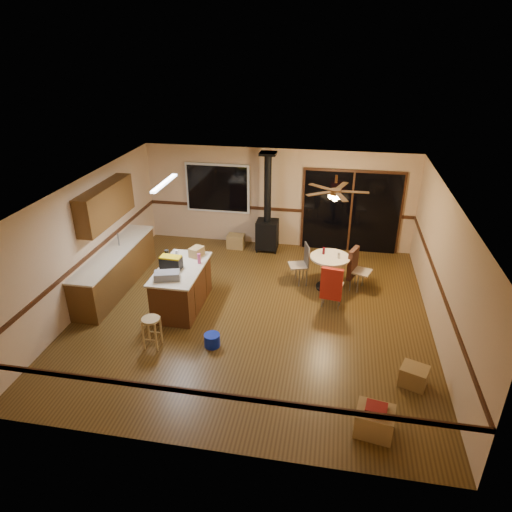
% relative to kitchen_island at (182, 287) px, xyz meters
% --- Properties ---
extents(floor, '(7.00, 7.00, 0.00)m').
position_rel_kitchen_island_xyz_m(floor, '(1.50, 0.00, -0.45)').
color(floor, '#533917').
rests_on(floor, ground).
extents(ceiling, '(7.00, 7.00, 0.00)m').
position_rel_kitchen_island_xyz_m(ceiling, '(1.50, 0.00, 2.15)').
color(ceiling, silver).
rests_on(ceiling, ground).
extents(wall_back, '(7.00, 0.00, 7.00)m').
position_rel_kitchen_island_xyz_m(wall_back, '(1.50, 3.50, 0.85)').
color(wall_back, tan).
rests_on(wall_back, ground).
extents(wall_front, '(7.00, 0.00, 7.00)m').
position_rel_kitchen_island_xyz_m(wall_front, '(1.50, -3.50, 0.85)').
color(wall_front, tan).
rests_on(wall_front, ground).
extents(wall_left, '(0.00, 7.00, 7.00)m').
position_rel_kitchen_island_xyz_m(wall_left, '(-2.00, 0.00, 0.85)').
color(wall_left, tan).
rests_on(wall_left, ground).
extents(wall_right, '(0.00, 7.00, 7.00)m').
position_rel_kitchen_island_xyz_m(wall_right, '(5.00, 0.00, 0.85)').
color(wall_right, tan).
rests_on(wall_right, ground).
extents(chair_rail, '(7.00, 7.00, 0.08)m').
position_rel_kitchen_island_xyz_m(chair_rail, '(1.50, 0.00, 0.55)').
color(chair_rail, '#3A1D0E').
rests_on(chair_rail, ground).
extents(window, '(1.72, 0.10, 1.32)m').
position_rel_kitchen_island_xyz_m(window, '(-0.10, 3.45, 1.05)').
color(window, black).
rests_on(window, ground).
extents(sliding_door, '(2.52, 0.10, 2.10)m').
position_rel_kitchen_island_xyz_m(sliding_door, '(3.40, 3.45, 0.60)').
color(sliding_door, black).
rests_on(sliding_door, ground).
extents(lower_cabinets, '(0.60, 3.00, 0.86)m').
position_rel_kitchen_island_xyz_m(lower_cabinets, '(-1.70, 0.50, -0.02)').
color(lower_cabinets, '#593716').
rests_on(lower_cabinets, ground).
extents(countertop, '(0.64, 3.04, 0.04)m').
position_rel_kitchen_island_xyz_m(countertop, '(-1.70, 0.50, 0.43)').
color(countertop, beige).
rests_on(countertop, lower_cabinets).
extents(upper_cabinets, '(0.35, 2.00, 0.80)m').
position_rel_kitchen_island_xyz_m(upper_cabinets, '(-1.83, 0.70, 1.45)').
color(upper_cabinets, '#593716').
rests_on(upper_cabinets, ground).
extents(kitchen_island, '(0.88, 1.68, 0.90)m').
position_rel_kitchen_island_xyz_m(kitchen_island, '(0.00, 0.00, 0.00)').
color(kitchen_island, '#4F2913').
rests_on(kitchen_island, ground).
extents(wood_stove, '(0.55, 0.50, 2.52)m').
position_rel_kitchen_island_xyz_m(wood_stove, '(1.30, 3.05, 0.28)').
color(wood_stove, black).
rests_on(wood_stove, ground).
extents(ceiling_fan, '(0.24, 0.24, 0.55)m').
position_rel_kitchen_island_xyz_m(ceiling_fan, '(2.96, 1.32, 1.76)').
color(ceiling_fan, brown).
rests_on(ceiling_fan, ceiling).
extents(fluorescent_strip, '(0.10, 1.20, 0.04)m').
position_rel_kitchen_island_xyz_m(fluorescent_strip, '(-0.30, 0.30, 2.11)').
color(fluorescent_strip, white).
rests_on(fluorescent_strip, ceiling).
extents(toolbox_grey, '(0.54, 0.39, 0.15)m').
position_rel_kitchen_island_xyz_m(toolbox_grey, '(-0.09, -0.50, 0.52)').
color(toolbox_grey, slate).
rests_on(toolbox_grey, kitchen_island).
extents(toolbox_black, '(0.44, 0.25, 0.23)m').
position_rel_kitchen_island_xyz_m(toolbox_black, '(-0.17, -0.05, 0.56)').
color(toolbox_black, black).
rests_on(toolbox_black, kitchen_island).
extents(toolbox_yellow_lid, '(0.43, 0.24, 0.03)m').
position_rel_kitchen_island_xyz_m(toolbox_yellow_lid, '(-0.17, -0.05, 0.70)').
color(toolbox_yellow_lid, gold).
rests_on(toolbox_yellow_lid, toolbox_black).
extents(box_on_island, '(0.31, 0.36, 0.20)m').
position_rel_kitchen_island_xyz_m(box_on_island, '(0.17, 0.58, 0.55)').
color(box_on_island, '#9C7A45').
rests_on(box_on_island, kitchen_island).
extents(bottle_dark, '(0.10, 0.10, 0.30)m').
position_rel_kitchen_island_xyz_m(bottle_dark, '(-0.32, 0.14, 0.60)').
color(bottle_dark, black).
rests_on(bottle_dark, kitchen_island).
extents(bottle_pink, '(0.08, 0.08, 0.22)m').
position_rel_kitchen_island_xyz_m(bottle_pink, '(0.32, 0.26, 0.56)').
color(bottle_pink, '#D84C8C').
rests_on(bottle_pink, kitchen_island).
extents(bottle_white, '(0.08, 0.08, 0.20)m').
position_rel_kitchen_island_xyz_m(bottle_white, '(-0.19, 0.37, 0.55)').
color(bottle_white, white).
rests_on(bottle_white, kitchen_island).
extents(bar_stool, '(0.39, 0.39, 0.60)m').
position_rel_kitchen_island_xyz_m(bar_stool, '(-0.10, -1.42, -0.15)').
color(bar_stool, tan).
rests_on(bar_stool, floor).
extents(blue_bucket, '(0.33, 0.33, 0.24)m').
position_rel_kitchen_island_xyz_m(blue_bucket, '(0.96, -1.22, -0.33)').
color(blue_bucket, '#0D23BB').
rests_on(blue_bucket, floor).
extents(dining_table, '(0.87, 0.87, 0.78)m').
position_rel_kitchen_island_xyz_m(dining_table, '(2.96, 1.32, 0.08)').
color(dining_table, black).
rests_on(dining_table, ground).
extents(glass_red, '(0.07, 0.07, 0.16)m').
position_rel_kitchen_island_xyz_m(glass_red, '(2.81, 1.42, 0.41)').
color(glass_red, '#590C14').
rests_on(glass_red, dining_table).
extents(glass_cream, '(0.06, 0.06, 0.13)m').
position_rel_kitchen_island_xyz_m(glass_cream, '(3.14, 1.27, 0.39)').
color(glass_cream, beige).
rests_on(glass_cream, dining_table).
extents(chair_left, '(0.51, 0.50, 0.51)m').
position_rel_kitchen_island_xyz_m(chair_left, '(2.37, 1.45, 0.14)').
color(chair_left, tan).
rests_on(chair_left, ground).
extents(chair_near, '(0.49, 0.52, 0.70)m').
position_rel_kitchen_island_xyz_m(chair_near, '(3.04, 0.44, 0.14)').
color(chair_near, tan).
rests_on(chair_near, ground).
extents(chair_right, '(0.58, 0.55, 0.70)m').
position_rel_kitchen_island_xyz_m(chair_right, '(3.49, 1.43, 0.14)').
color(chair_right, tan).
rests_on(chair_right, ground).
extents(box_under_window, '(0.45, 0.36, 0.36)m').
position_rel_kitchen_island_xyz_m(box_under_window, '(0.45, 3.07, -0.28)').
color(box_under_window, '#9C7A45').
rests_on(box_under_window, floor).
extents(box_corner_a, '(0.59, 0.52, 0.40)m').
position_rel_kitchen_island_xyz_m(box_corner_a, '(3.76, -2.76, -0.25)').
color(box_corner_a, '#9C7A45').
rests_on(box_corner_a, floor).
extents(box_corner_b, '(0.51, 0.48, 0.34)m').
position_rel_kitchen_island_xyz_m(box_corner_b, '(4.44, -1.64, -0.28)').
color(box_corner_b, '#9C7A45').
rests_on(box_corner_b, floor).
extents(box_small_red, '(0.33, 0.29, 0.08)m').
position_rel_kitchen_island_xyz_m(box_small_red, '(3.76, -2.76, -0.01)').
color(box_small_red, maroon).
rests_on(box_small_red, box_corner_a).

